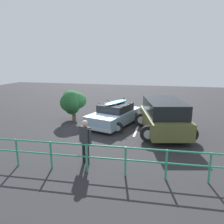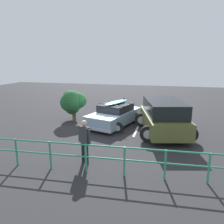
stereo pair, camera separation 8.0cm
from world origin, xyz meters
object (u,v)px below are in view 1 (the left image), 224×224
at_px(suv_car, 164,116).
at_px(bush_near_left, 72,102).
at_px(person_bystander, 85,138).
at_px(sedan_car, 115,115).

distance_m(suv_car, bush_near_left, 5.78).
xyz_separation_m(suv_car, person_bystander, (2.82, 4.34, 0.09)).
height_order(suv_car, bush_near_left, bush_near_left).
distance_m(suv_car, person_bystander, 5.18).
relative_size(sedan_car, bush_near_left, 2.12).
xyz_separation_m(sedan_car, person_bystander, (-0.08, 5.26, 0.42)).
bearing_deg(bush_near_left, person_bystander, 118.19).
distance_m(sedan_car, suv_car, 3.06).
relative_size(suv_car, person_bystander, 2.68).
height_order(person_bystander, bush_near_left, bush_near_left).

